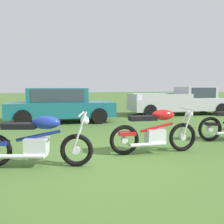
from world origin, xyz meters
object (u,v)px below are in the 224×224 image
(pickup_truck_silver, at_px, (184,101))
(motorcycle_red, at_px, (155,131))
(motorcycle_blue, at_px, (37,141))
(car_teal, at_px, (60,103))

(pickup_truck_silver, bearing_deg, motorcycle_red, -124.40)
(motorcycle_blue, height_order, pickup_truck_silver, pickup_truck_silver)
(motorcycle_blue, xyz_separation_m, motorcycle_red, (2.50, -0.10, 0.01))
(car_teal, xyz_separation_m, pickup_truck_silver, (6.62, 0.17, -0.05))
(motorcycle_red, bearing_deg, car_teal, 112.85)
(motorcycle_blue, relative_size, pickup_truck_silver, 0.36)
(motorcycle_blue, distance_m, pickup_truck_silver, 9.66)
(motorcycle_blue, relative_size, motorcycle_red, 0.99)
(car_teal, distance_m, pickup_truck_silver, 6.62)
(motorcycle_red, xyz_separation_m, car_teal, (-1.15, 5.37, 0.31))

